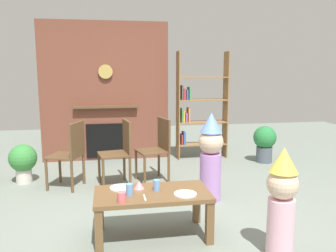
{
  "coord_description": "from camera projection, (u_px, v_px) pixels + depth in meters",
  "views": [
    {
      "loc": [
        -0.55,
        -3.59,
        1.59
      ],
      "look_at": [
        0.15,
        0.4,
        0.93
      ],
      "focal_mm": 37.18,
      "sensor_mm": 36.0,
      "label": 1
    }
  ],
  "objects": [
    {
      "name": "dining_chair_left",
      "position": [
        71.0,
        151.0,
        4.64
      ],
      "size": [
        0.52,
        0.52,
        0.9
      ],
      "rotation": [
        0.0,
        0.0,
        2.78
      ],
      "color": "brown",
      "rests_on": "ground_plane"
    },
    {
      "name": "paper_plate_front",
      "position": [
        185.0,
        194.0,
        3.21
      ],
      "size": [
        0.21,
        0.21,
        0.01
      ],
      "primitive_type": "cylinder",
      "color": "white",
      "rests_on": "coffee_table"
    },
    {
      "name": "paper_cup_center",
      "position": [
        129.0,
        189.0,
        3.19
      ],
      "size": [
        0.07,
        0.07,
        0.11
      ],
      "primitive_type": "cylinder",
      "color": "#669EE0",
      "rests_on": "coffee_table"
    },
    {
      "name": "table_fork",
      "position": [
        145.0,
        198.0,
        3.13
      ],
      "size": [
        0.02,
        0.15,
        0.01
      ],
      "primitive_type": "cube",
      "rotation": [
        0.0,
        0.0,
        1.57
      ],
      "color": "silver",
      "rests_on": "coffee_table"
    },
    {
      "name": "dining_chair_right",
      "position": [
        158.0,
        146.0,
        4.97
      ],
      "size": [
        0.49,
        0.49,
        0.9
      ],
      "rotation": [
        0.0,
        0.0,
        3.39
      ],
      "color": "brown",
      "rests_on": "ground_plane"
    },
    {
      "name": "birthday_cake_slice",
      "position": [
        139.0,
        185.0,
        3.37
      ],
      "size": [
        0.1,
        0.1,
        0.08
      ],
      "primitive_type": "cone",
      "color": "pink",
      "rests_on": "coffee_table"
    },
    {
      "name": "child_with_cone_hat",
      "position": [
        282.0,
        200.0,
        2.93
      ],
      "size": [
        0.26,
        0.26,
        0.95
      ],
      "rotation": [
        0.0,
        0.0,
        2.67
      ],
      "color": "#EAB2C6",
      "rests_on": "ground_plane"
    },
    {
      "name": "paper_plate_rear",
      "position": [
        120.0,
        188.0,
        3.38
      ],
      "size": [
        0.21,
        0.21,
        0.01
      ],
      "primitive_type": "cylinder",
      "color": "white",
      "rests_on": "coffee_table"
    },
    {
      "name": "potted_plant_tall",
      "position": [
        265.0,
        142.0,
        5.97
      ],
      "size": [
        0.39,
        0.39,
        0.63
      ],
      "color": "#4C5660",
      "rests_on": "ground_plane"
    },
    {
      "name": "child_in_pink",
      "position": [
        211.0,
        154.0,
        4.21
      ],
      "size": [
        0.3,
        0.3,
        1.08
      ],
      "rotation": [
        0.0,
        0.0,
        -2.35
      ],
      "color": "#B27FCC",
      "rests_on": "ground_plane"
    },
    {
      "name": "paper_cup_near_left",
      "position": [
        157.0,
        185.0,
        3.32
      ],
      "size": [
        0.06,
        0.06,
        0.1
      ],
      "primitive_type": "cylinder",
      "color": "#669EE0",
      "rests_on": "coffee_table"
    },
    {
      "name": "dining_chair_middle",
      "position": [
        120.0,
        149.0,
        4.78
      ],
      "size": [
        0.46,
        0.46,
        0.9
      ],
      "rotation": [
        0.0,
        0.0,
        3.31
      ],
      "color": "brown",
      "rests_on": "ground_plane"
    },
    {
      "name": "ground_plane",
      "position": [
        161.0,
        215.0,
        3.84
      ],
      "size": [
        12.0,
        12.0,
        0.0
      ],
      "primitive_type": "plane",
      "color": "gray"
    },
    {
      "name": "coffee_table",
      "position": [
        152.0,
        200.0,
        3.29
      ],
      "size": [
        1.08,
        0.56,
        0.44
      ],
      "color": "brown",
      "rests_on": "ground_plane"
    },
    {
      "name": "bookshelf",
      "position": [
        198.0,
        109.0,
        6.21
      ],
      "size": [
        0.9,
        0.28,
        1.9
      ],
      "color": "olive",
      "rests_on": "ground_plane"
    },
    {
      "name": "paper_cup_near_right",
      "position": [
        122.0,
        197.0,
        3.03
      ],
      "size": [
        0.08,
        0.08,
        0.09
      ],
      "primitive_type": "cylinder",
      "color": "#E5666B",
      "rests_on": "coffee_table"
    },
    {
      "name": "brick_fireplace_feature",
      "position": [
        105.0,
        92.0,
        6.07
      ],
      "size": [
        2.2,
        0.28,
        2.4
      ],
      "color": "brown",
      "rests_on": "ground_plane"
    },
    {
      "name": "potted_plant_short",
      "position": [
        23.0,
        160.0,
        4.88
      ],
      "size": [
        0.39,
        0.39,
        0.55
      ],
      "color": "beige",
      "rests_on": "ground_plane"
    }
  ]
}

